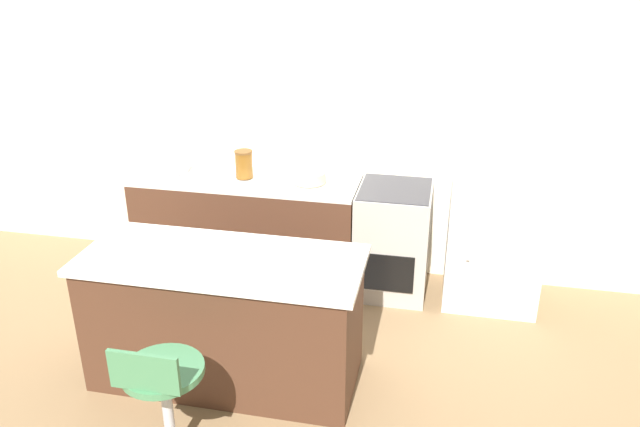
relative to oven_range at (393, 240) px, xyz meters
The scene contains 10 objects.
ground_plane 1.12m from the oven_range, 160.59° to the right, with size 14.00×14.00×0.00m, color #8E704C.
wall_back 1.33m from the oven_range, 159.90° to the left, with size 8.00×0.06×2.60m.
back_counter 1.24m from the oven_range, behind, with size 1.88×0.64×0.91m.
kitchen_island 1.69m from the oven_range, 124.40° to the right, with size 1.79×0.75×0.90m.
oven_range is the anchor object (origin of this frame).
refrigerator 0.88m from the oven_range, ahead, with size 0.72×0.65×1.66m.
stool_chair 2.41m from the oven_range, 114.89° to the right, with size 0.44×0.44×0.85m.
kettle 1.92m from the oven_range, behind, with size 0.16×0.16×0.20m.
mixing_bowl 0.86m from the oven_range, behind, with size 0.27×0.27×0.09m.
canister_jar 1.38m from the oven_range, behind, with size 0.15×0.15×0.23m.
Camera 1 is at (1.33, -4.30, 2.70)m, focal length 35.00 mm.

